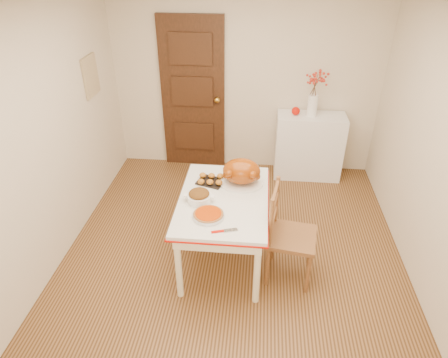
# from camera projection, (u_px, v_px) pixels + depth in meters

# --- Properties ---
(floor) EXTENTS (3.50, 4.00, 0.00)m
(floor) POSITION_uv_depth(u_px,v_px,m) (232.00, 257.00, 4.11)
(floor) COLOR #41270F
(floor) RESTS_ON ground
(wall_back) EXTENTS (3.50, 0.00, 2.50)m
(wall_back) POSITION_uv_depth(u_px,v_px,m) (246.00, 80.00, 5.15)
(wall_back) COLOR beige
(wall_back) RESTS_ON ground
(wall_front) EXTENTS (3.50, 0.00, 2.50)m
(wall_front) POSITION_uv_depth(u_px,v_px,m) (200.00, 358.00, 1.76)
(wall_front) COLOR beige
(wall_front) RESTS_ON ground
(wall_left) EXTENTS (0.00, 4.00, 2.50)m
(wall_left) POSITION_uv_depth(u_px,v_px,m) (43.00, 142.00, 3.60)
(wall_left) COLOR beige
(wall_left) RESTS_ON ground
(wall_right) EXTENTS (0.00, 4.00, 2.50)m
(wall_right) POSITION_uv_depth(u_px,v_px,m) (442.00, 160.00, 3.31)
(wall_right) COLOR beige
(wall_right) RESTS_ON ground
(door_back) EXTENTS (0.85, 0.06, 2.06)m
(door_back) POSITION_uv_depth(u_px,v_px,m) (193.00, 95.00, 5.30)
(door_back) COLOR black
(door_back) RESTS_ON ground
(photo_board) EXTENTS (0.03, 0.35, 0.45)m
(photo_board) POSITION_uv_depth(u_px,v_px,m) (91.00, 76.00, 4.49)
(photo_board) COLOR #D3C388
(photo_board) RESTS_ON ground
(sideboard) EXTENTS (0.88, 0.39, 0.88)m
(sideboard) POSITION_uv_depth(u_px,v_px,m) (309.00, 146.00, 5.32)
(sideboard) COLOR white
(sideboard) RESTS_ON floor
(kitchen_table) EXTENTS (0.85, 1.25, 0.75)m
(kitchen_table) POSITION_uv_depth(u_px,v_px,m) (224.00, 229.00, 3.92)
(kitchen_table) COLOR silver
(kitchen_table) RESTS_ON floor
(chair_oak) EXTENTS (0.50, 0.50, 0.99)m
(chair_oak) POSITION_uv_depth(u_px,v_px,m) (292.00, 235.00, 3.66)
(chair_oak) COLOR brown
(chair_oak) RESTS_ON floor
(berry_vase) EXTENTS (0.30, 0.30, 0.58)m
(berry_vase) POSITION_uv_depth(u_px,v_px,m) (314.00, 94.00, 4.94)
(berry_vase) COLOR white
(berry_vase) RESTS_ON sideboard
(apple) EXTENTS (0.11, 0.11, 0.11)m
(apple) POSITION_uv_depth(u_px,v_px,m) (296.00, 111.00, 5.08)
(apple) COLOR #C20D01
(apple) RESTS_ON sideboard
(turkey_platter) EXTENTS (0.51, 0.44, 0.27)m
(turkey_platter) POSITION_uv_depth(u_px,v_px,m) (241.00, 173.00, 3.86)
(turkey_platter) COLOR #963C0B
(turkey_platter) RESTS_ON kitchen_table
(pumpkin_pie) EXTENTS (0.31, 0.31, 0.06)m
(pumpkin_pie) POSITION_uv_depth(u_px,v_px,m) (208.00, 214.00, 3.46)
(pumpkin_pie) COLOR #B03200
(pumpkin_pie) RESTS_ON kitchen_table
(stuffing_dish) EXTENTS (0.33, 0.28, 0.11)m
(stuffing_dish) POSITION_uv_depth(u_px,v_px,m) (199.00, 196.00, 3.66)
(stuffing_dish) COLOR #53330E
(stuffing_dish) RESTS_ON kitchen_table
(rolls_tray) EXTENTS (0.31, 0.27, 0.07)m
(rolls_tray) POSITION_uv_depth(u_px,v_px,m) (211.00, 179.00, 3.95)
(rolls_tray) COLOR #C47120
(rolls_tray) RESTS_ON kitchen_table
(pie_server) EXTENTS (0.23, 0.13, 0.01)m
(pie_server) POSITION_uv_depth(u_px,v_px,m) (224.00, 231.00, 3.31)
(pie_server) COLOR silver
(pie_server) RESTS_ON kitchen_table
(carving_knife) EXTENTS (0.25, 0.18, 0.01)m
(carving_knife) POSITION_uv_depth(u_px,v_px,m) (206.00, 210.00, 3.56)
(carving_knife) COLOR silver
(carving_knife) RESTS_ON kitchen_table
(drinking_glass) EXTENTS (0.06, 0.06, 0.11)m
(drinking_glass) POSITION_uv_depth(u_px,v_px,m) (237.00, 170.00, 4.07)
(drinking_glass) COLOR white
(drinking_glass) RESTS_ON kitchen_table
(shaker_pair) EXTENTS (0.08, 0.04, 0.08)m
(shaker_pair) POSITION_uv_depth(u_px,v_px,m) (254.00, 169.00, 4.11)
(shaker_pair) COLOR white
(shaker_pair) RESTS_ON kitchen_table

